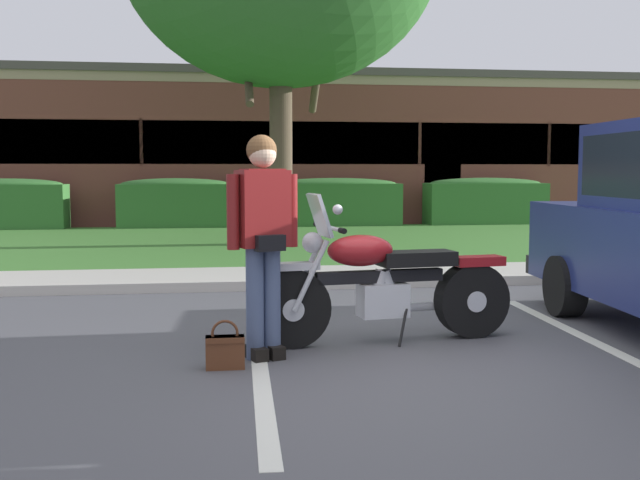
{
  "coord_description": "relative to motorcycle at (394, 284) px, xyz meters",
  "views": [
    {
      "loc": [
        -1.53,
        -5.51,
        1.44
      ],
      "look_at": [
        -0.64,
        0.84,
        0.85
      ],
      "focal_mm": 42.8,
      "sensor_mm": 36.0,
      "label": 1
    }
  ],
  "objects": [
    {
      "name": "ground_plane",
      "position": [
        0.04,
        -0.65,
        -0.49
      ],
      "size": [
        140.0,
        140.0,
        0.0
      ],
      "primitive_type": "plane",
      "color": "#4C4C51"
    },
    {
      "name": "curb_strip",
      "position": [
        0.04,
        2.92,
        -0.43
      ],
      "size": [
        60.0,
        0.2,
        0.12
      ],
      "primitive_type": "cube",
      "color": "#B7B2A8",
      "rests_on": "ground"
    },
    {
      "name": "concrete_walk",
      "position": [
        0.04,
        3.77,
        -0.45
      ],
      "size": [
        60.0,
        1.5,
        0.08
      ],
      "primitive_type": "cube",
      "color": "#B7B2A8",
      "rests_on": "ground"
    },
    {
      "name": "grass_lawn",
      "position": [
        0.04,
        8.61,
        -0.46
      ],
      "size": [
        60.0,
        8.19,
        0.06
      ],
      "primitive_type": "cube",
      "color": "#3D752D",
      "rests_on": "ground"
    },
    {
      "name": "stall_stripe_0",
      "position": [
        -1.16,
        -0.45,
        -0.49
      ],
      "size": [
        0.26,
        4.4,
        0.01
      ],
      "primitive_type": "cube",
      "rotation": [
        0.0,
        0.0,
        -0.03
      ],
      "color": "silver",
      "rests_on": "ground"
    },
    {
      "name": "stall_stripe_1",
      "position": [
        1.66,
        -0.45,
        -0.49
      ],
      "size": [
        0.26,
        4.4,
        0.01
      ],
      "primitive_type": "cube",
      "rotation": [
        0.0,
        0.0,
        -0.03
      ],
      "color": "silver",
      "rests_on": "ground"
    },
    {
      "name": "motorcycle",
      "position": [
        0.0,
        0.0,
        0.0
      ],
      "size": [
        2.24,
        0.82,
        1.26
      ],
      "color": "black",
      "rests_on": "ground"
    },
    {
      "name": "rider_person",
      "position": [
        -1.12,
        -0.41,
        0.5
      ],
      "size": [
        0.55,
        0.37,
        1.7
      ],
      "color": "black",
      "rests_on": "ground"
    },
    {
      "name": "handbag",
      "position": [
        -1.42,
        -0.69,
        -0.34
      ],
      "size": [
        0.28,
        0.13,
        0.36
      ],
      "color": "#562D19",
      "rests_on": "ground"
    },
    {
      "name": "hedge_left",
      "position": [
        -6.32,
        12.65,
        0.16
      ],
      "size": [
        2.72,
        0.9,
        1.24
      ],
      "color": "#336B2D",
      "rests_on": "ground"
    },
    {
      "name": "hedge_center_left",
      "position": [
        -2.4,
        12.65,
        0.16
      ],
      "size": [
        2.74,
        0.9,
        1.24
      ],
      "color": "#336B2D",
      "rests_on": "ground"
    },
    {
      "name": "hedge_center_right",
      "position": [
        1.52,
        12.65,
        0.16
      ],
      "size": [
        3.27,
        0.9,
        1.24
      ],
      "color": "#336B2D",
      "rests_on": "ground"
    },
    {
      "name": "hedge_right",
      "position": [
        5.44,
        12.65,
        0.16
      ],
      "size": [
        3.09,
        0.9,
        1.24
      ],
      "color": "#336B2D",
      "rests_on": "ground"
    },
    {
      "name": "brick_building",
      "position": [
        0.33,
        19.06,
        1.56
      ],
      "size": [
        21.38,
        11.22,
        4.09
      ],
      "color": "brown",
      "rests_on": "ground"
    }
  ]
}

